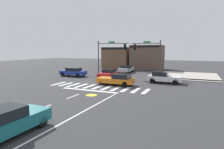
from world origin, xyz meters
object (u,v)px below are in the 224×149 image
car_teal (7,121)px  car_silver (126,69)px  car_red (108,73)px  traffic_signal_northwest (110,52)px  car_blue (73,72)px  traffic_signal_northeast (149,52)px  car_white (164,77)px  car_orange (117,79)px

car_teal → car_silver: (-3.76, 28.56, -0.07)m
car_red → traffic_signal_northwest: bearing=-159.6°
car_silver → car_blue: bearing=-36.4°
car_red → car_teal: bearing=10.5°
car_red → traffic_signal_northeast: bearing=120.9°
car_red → car_white: bearing=82.8°
traffic_signal_northwest → car_teal: (4.66, -22.79, -3.32)m
car_red → car_blue: (-6.27, -0.47, 0.03)m
car_red → car_silver: (0.04, 8.09, -0.02)m
car_teal → car_orange: bearing=1.1°
car_silver → car_blue: (-6.31, -8.55, 0.06)m
traffic_signal_northeast → car_silver: (-5.47, 4.78, -3.33)m
car_teal → car_blue: car_teal is taller
traffic_signal_northeast → car_orange: bearing=76.6°
traffic_signal_northeast → car_orange: (-2.00, -8.40, -3.31)m
car_orange → traffic_signal_northeast: bearing=-103.4°
car_teal → traffic_signal_northwest: bearing=11.6°
car_white → car_silver: car_white is taller
car_red → car_white: (8.58, -1.08, 0.04)m
traffic_signal_northeast → car_red: traffic_signal_northeast is taller
car_red → car_blue: car_blue is taller
traffic_signal_northeast → car_orange: 9.24m
car_teal → car_white: bearing=-13.9°
car_white → car_teal: car_teal is taller
car_orange → car_white: bearing=-141.6°
car_red → car_white: car_white is taller
traffic_signal_northwest → traffic_signal_northeast: (6.38, 0.98, -0.06)m
car_white → car_orange: size_ratio=0.93×
traffic_signal_northeast → car_blue: traffic_signal_northeast is taller
traffic_signal_northeast → car_teal: bearing=85.9°
car_blue → car_orange: car_blue is taller
car_teal → car_blue: bearing=26.7°
car_silver → car_orange: (3.47, -13.18, 0.02)m
car_red → car_white: 8.65m
car_teal → car_orange: car_teal is taller
traffic_signal_northeast → car_teal: traffic_signal_northeast is taller
car_orange → car_blue: bearing=-25.3°
car_red → car_blue: 6.29m
traffic_signal_northeast → car_blue: bearing=17.7°
car_teal → car_red: bearing=10.5°
traffic_signal_northwest → car_red: bearing=-69.6°
car_white → car_teal: bearing=-103.9°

